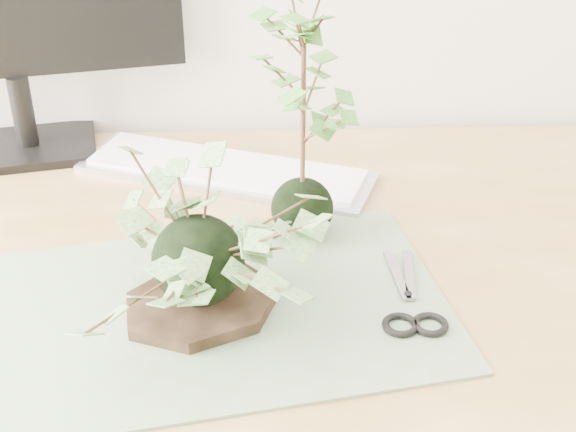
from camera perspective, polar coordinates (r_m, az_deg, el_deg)
The scene contains 7 objects.
desk at distance 1.04m, azimuth -1.09°, elevation -6.36°, with size 1.60×0.70×0.74m.
cutting_mat at distance 0.89m, azimuth -4.72°, elevation -6.57°, with size 0.49×0.33×0.00m, color gray.
stone_dish at distance 0.89m, azimuth -6.19°, elevation -6.22°, with size 0.18×0.18×0.01m, color black.
ivy_kokedama at distance 0.83m, azimuth -6.58°, elevation -0.48°, with size 0.32×0.32×0.20m.
maple_kokedama at distance 0.92m, azimuth 1.12°, elevation 10.83°, with size 0.23×0.23×0.33m.
keyboard at distance 1.16m, azimuth -4.43°, elevation 3.26°, with size 0.44×0.27×0.02m.
scissors at distance 0.89m, azimuth 8.87°, elevation -6.81°, with size 0.07×0.16×0.01m.
Camera 1 is at (-0.03, 0.40, 1.28)m, focal length 50.00 mm.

